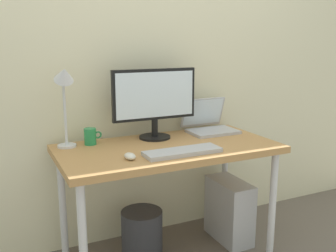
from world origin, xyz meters
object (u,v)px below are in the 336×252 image
object	(u,v)px
desk	(168,157)
wastebasket	(142,233)
coffee_mug	(90,136)
computer_tower	(229,210)
desk_lamp	(65,88)
mouse	(130,156)
laptop	(209,123)
monitor	(154,99)
keyboard	(183,152)

from	to	relation	value
desk	wastebasket	distance (m)	0.54
coffee_mug	computer_tower	distance (m)	1.07
desk_lamp	mouse	world-z (taller)	desk_lamp
laptop	computer_tower	size ratio (longest dim) A/B	0.76
monitor	laptop	distance (m)	0.46
coffee_mug	computer_tower	xyz separation A→B (m)	(0.88, -0.20, -0.57)
wastebasket	computer_tower	bearing A→B (deg)	-5.41
desk	monitor	bearing A→B (deg)	90.47
desk_lamp	wastebasket	bearing A→B (deg)	-16.18
computer_tower	coffee_mug	bearing A→B (deg)	167.09
computer_tower	monitor	bearing A→B (deg)	159.65
keyboard	coffee_mug	distance (m)	0.58
desk_lamp	computer_tower	xyz separation A→B (m)	(1.02, -0.18, -0.87)
desk_lamp	computer_tower	size ratio (longest dim) A/B	1.17
monitor	computer_tower	size ratio (longest dim) A/B	1.32
desk_lamp	coffee_mug	distance (m)	0.34
desk_lamp	wastebasket	xyz separation A→B (m)	(0.41, -0.12, -0.93)
monitor	computer_tower	bearing A→B (deg)	-20.35
monitor	keyboard	world-z (taller)	monitor
laptop	coffee_mug	world-z (taller)	laptop
coffee_mug	desk_lamp	bearing A→B (deg)	-169.68
desk	monitor	xyz separation A→B (m)	(-0.00, 0.20, 0.32)
laptop	keyboard	size ratio (longest dim) A/B	0.73
desk	keyboard	size ratio (longest dim) A/B	2.96
computer_tower	wastebasket	distance (m)	0.62
laptop	mouse	world-z (taller)	laptop
mouse	coffee_mug	world-z (taller)	coffee_mug
desk_lamp	wastebasket	world-z (taller)	desk_lamp
monitor	coffee_mug	size ratio (longest dim) A/B	5.16
desk	laptop	xyz separation A→B (m)	(0.41, 0.22, 0.13)
keyboard	computer_tower	world-z (taller)	keyboard
laptop	desk_lamp	distance (m)	1.01
desk	desk_lamp	distance (m)	0.72
monitor	mouse	distance (m)	0.52
desk_lamp	keyboard	size ratio (longest dim) A/B	1.12
laptop	desk	bearing A→B (deg)	-152.14
desk_lamp	wastebasket	distance (m)	1.02
keyboard	coffee_mug	size ratio (longest dim) A/B	4.11
monitor	mouse	size ratio (longest dim) A/B	6.15
coffee_mug	wastebasket	bearing A→B (deg)	-28.40
desk	mouse	world-z (taller)	mouse
desk	monitor	distance (m)	0.38
laptop	desk_lamp	bearing A→B (deg)	-178.81
desk	mouse	distance (m)	0.35
coffee_mug	computer_tower	bearing A→B (deg)	-12.91
coffee_mug	laptop	bearing A→B (deg)	-0.39
keyboard	desk	bearing A→B (deg)	90.63
keyboard	laptop	bearing A→B (deg)	44.78
monitor	keyboard	distance (m)	0.45
mouse	desk	bearing A→B (deg)	28.03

